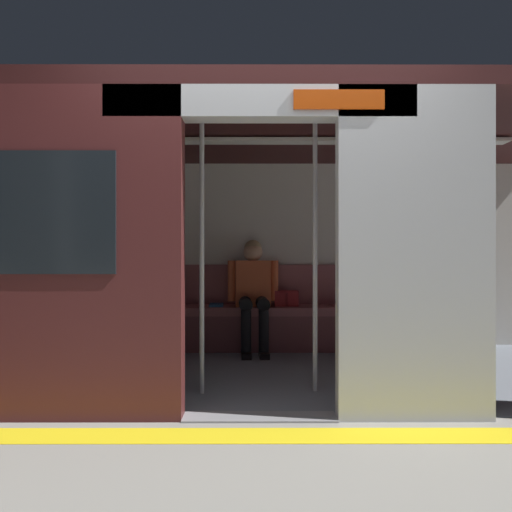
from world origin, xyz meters
TOP-DOWN VIEW (x-y plane):
  - ground_plane at (0.00, 0.00)m, footprint 60.00×60.00m
  - platform_edge_strip at (0.00, 0.30)m, footprint 8.00×0.24m
  - train_car at (0.06, -1.17)m, footprint 6.40×2.68m
  - bench_seat at (0.00, -2.17)m, footprint 3.14×0.44m
  - person_seated at (0.05, -2.11)m, footprint 0.55×0.69m
  - handbag at (-0.32, -2.21)m, footprint 0.26×0.15m
  - book at (0.45, -2.19)m, footprint 0.16×0.23m
  - grab_pole_door at (0.43, -0.53)m, footprint 0.04×0.04m
  - grab_pole_far at (-0.43, -0.59)m, footprint 0.04×0.04m

SIDE VIEW (x-z plane):
  - ground_plane at x=0.00m, z-range 0.00..0.00m
  - platform_edge_strip at x=0.00m, z-range 0.00..0.01m
  - bench_seat at x=0.00m, z-range 0.13..0.60m
  - book at x=0.45m, z-range 0.48..0.51m
  - handbag at x=-0.32m, z-range 0.48..0.65m
  - person_seated at x=0.05m, z-range 0.09..1.30m
  - grab_pole_door at x=0.43m, z-range 0.00..2.07m
  - grab_pole_far at x=-0.43m, z-range 0.00..2.07m
  - train_car at x=0.06m, z-range 0.36..2.57m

